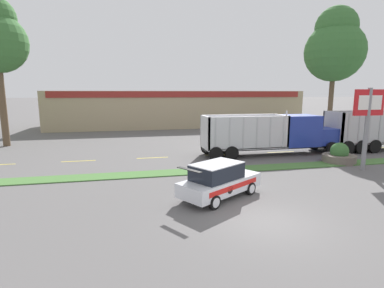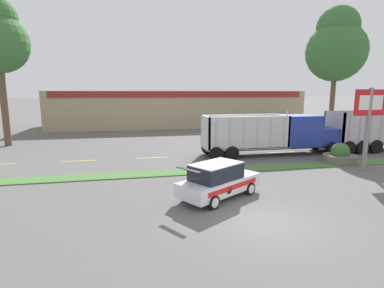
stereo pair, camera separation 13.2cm
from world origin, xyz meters
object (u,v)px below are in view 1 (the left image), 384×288
(dump_truck_lead, at_px, (285,134))
(rally_car, at_px, (219,180))
(store_sign_post, at_px, (368,114))
(stone_planter, at_px, (339,156))

(dump_truck_lead, height_order, rally_car, dump_truck_lead)
(rally_car, xyz_separation_m, store_sign_post, (10.72, 3.07, 2.77))
(dump_truck_lead, relative_size, store_sign_post, 2.17)
(dump_truck_lead, distance_m, stone_planter, 4.44)
(rally_car, xyz_separation_m, stone_planter, (10.59, 5.19, -0.37))
(stone_planter, bearing_deg, dump_truck_lead, 122.34)
(store_sign_post, bearing_deg, dump_truck_lead, 112.88)
(dump_truck_lead, height_order, stone_planter, dump_truck_lead)
(dump_truck_lead, xyz_separation_m, stone_planter, (2.30, -3.63, -1.13))
(dump_truck_lead, xyz_separation_m, store_sign_post, (2.43, -5.75, 2.01))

